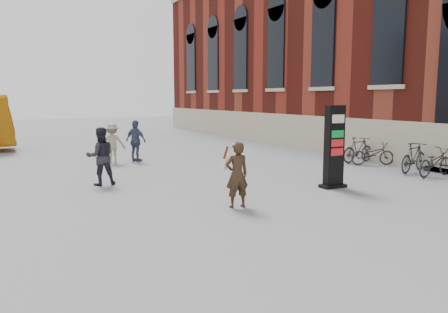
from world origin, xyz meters
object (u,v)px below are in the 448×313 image
bike_5 (414,157)px  bike_6 (373,154)px  bike_4 (435,162)px  pedestrian_c (136,141)px  woman (237,174)px  pedestrian_b (112,143)px  info_pylon (334,147)px  bike_7 (358,150)px  pedestrian_a (101,156)px

bike_5 → bike_6: bike_5 is taller
bike_4 → pedestrian_c: bearing=37.8°
pedestrian_c → woman: bearing=147.1°
pedestrian_b → pedestrian_c: 1.00m
info_pylon → woman: (-3.79, -0.74, -0.40)m
pedestrian_c → bike_7: (8.19, -4.63, -0.35)m
pedestrian_a → bike_5: (10.62, -2.99, -0.35)m
bike_6 → pedestrian_b: bearing=83.7°
pedestrian_b → bike_5: 11.82m
pedestrian_c → bike_4: bearing=-167.9°
pedestrian_c → info_pylon: bearing=172.2°
bike_4 → bike_6: bearing=-6.9°
pedestrian_b → bike_7: bearing=162.5°
info_pylon → pedestrian_a: 7.20m
bike_6 → bike_4: bearing=-155.6°
pedestrian_b → bike_7: (9.19, -4.66, -0.30)m
pedestrian_a → bike_5: size_ratio=0.98×
bike_5 → bike_7: bike_5 is taller
info_pylon → bike_7: 5.68m
pedestrian_c → pedestrian_b: bearing=55.9°
bike_7 → pedestrian_b: bearing=58.0°
pedestrian_b → bike_5: (9.19, -7.43, -0.28)m
pedestrian_a → pedestrian_c: size_ratio=1.02×
info_pylon → pedestrian_c: info_pylon is taller
pedestrian_b → bike_4: size_ratio=0.88×
woman → pedestrian_b: bearing=-78.3°
pedestrian_a → bike_6: size_ratio=1.03×
bike_4 → bike_7: size_ratio=1.05×
pedestrian_b → pedestrian_c: pedestrian_c is taller
pedestrian_c → bike_5: bearing=-164.7°
info_pylon → pedestrian_a: (-6.17, 3.69, -0.34)m
pedestrian_c → bike_7: 9.42m
info_pylon → pedestrian_a: info_pylon is taller
info_pylon → bike_7: bearing=38.9°
bike_4 → bike_7: 3.64m
pedestrian_b → bike_4: pedestrian_b is taller
pedestrian_c → bike_6: size_ratio=1.01×
info_pylon → pedestrian_a: bearing=150.1°
pedestrian_a → woman: bearing=120.3°
woman → pedestrian_b: size_ratio=0.99×
bike_7 → pedestrian_a: bearing=83.7°
pedestrian_a → pedestrian_b: pedestrian_a is taller
info_pylon → bike_4: info_pylon is taller
pedestrian_c → bike_4: pedestrian_c is taller
woman → pedestrian_a: size_ratio=0.91×
bike_4 → bike_7: (0.00, 3.64, 0.04)m
woman → bike_6: 8.92m
pedestrian_a → pedestrian_c: 5.03m
pedestrian_b → bike_6: pedestrian_b is taller
pedestrian_a → bike_7: bearing=-179.2°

